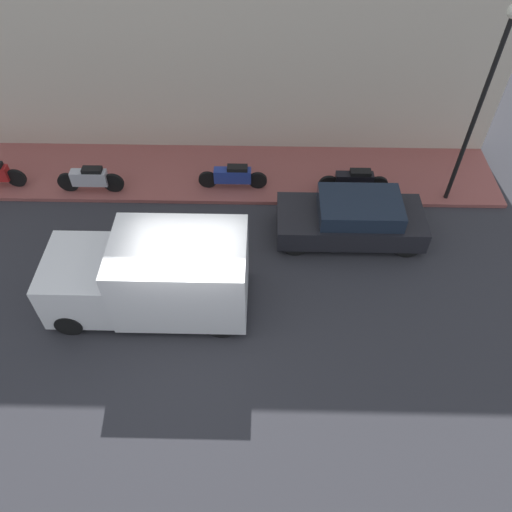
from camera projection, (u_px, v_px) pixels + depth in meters
The scene contains 9 objects.
ground_plane at pixel (194, 315), 11.97m from camera, with size 60.00×60.00×0.00m, color #2D2D33.
sidewalk at pixel (212, 173), 15.52m from camera, with size 2.74×17.40×0.12m.
building_facade at pixel (207, 26), 13.67m from camera, with size 0.30×17.40×7.89m.
parked_car at pixel (352, 219), 13.33m from camera, with size 1.67×3.91×1.26m.
delivery_van at pixel (151, 275), 11.45m from camera, with size 2.02×4.62×2.05m.
motorcycle_black at pixel (354, 181), 14.49m from camera, with size 0.30×2.03×0.81m.
scooter_silver at pixel (90, 179), 14.53m from camera, with size 0.30×1.95×0.84m.
motorcycle_blue at pixel (233, 176), 14.67m from camera, with size 0.30×2.03×0.77m.
streetlamp at pixel (485, 90), 12.12m from camera, with size 0.32×0.32×5.46m.
Camera 1 is at (-6.97, -1.64, 9.81)m, focal length 35.00 mm.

